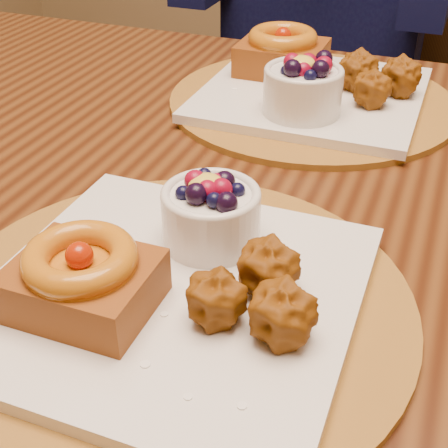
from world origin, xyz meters
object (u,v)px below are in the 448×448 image
Objects in this scene: dining_table at (258,238)px; place_setting_near at (172,281)px; place_setting_far at (310,85)px; chair_far at (349,78)px.

dining_table is 4.21× the size of place_setting_near.
place_setting_near is at bearing -89.86° from place_setting_far.
place_setting_near is at bearing -90.59° from dining_table.
chair_far is at bearing 95.58° from place_setting_far.
place_setting_near is 1.24m from chair_far.
place_setting_near is 0.43m from place_setting_far.
dining_table is 1.01m from chair_far.
chair_far is (-0.08, 1.00, -0.17)m from dining_table.
chair_far is (-0.08, 0.78, -0.27)m from place_setting_far.
place_setting_far is at bearing 90.14° from place_setting_near.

